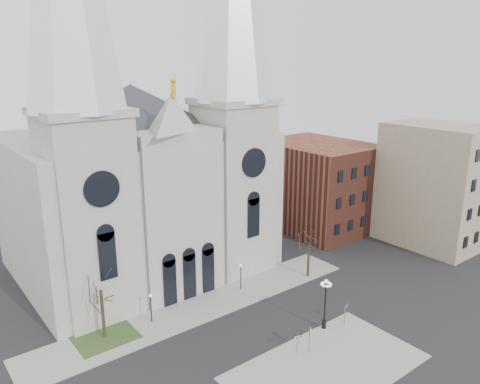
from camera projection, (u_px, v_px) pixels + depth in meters
ground at (266, 354)px, 44.50m from camera, size 160.00×160.00×0.00m
sidewalk_near at (327, 367)px, 42.46m from camera, size 18.00×10.00×0.14m
sidewalk_far at (202, 307)px, 52.82m from camera, size 40.00×6.00×0.14m
grass_patch at (105, 337)px, 47.07m from camera, size 6.00×5.00×0.18m
cathedral at (144, 132)px, 56.73m from camera, size 33.00×26.66×54.00m
bg_building_brick at (316, 185)px, 76.97m from camera, size 14.00×18.00×14.00m
bg_building_tan at (434, 185)px, 69.02m from camera, size 10.00×14.00×18.00m
tree_left at (100, 287)px, 45.55m from camera, size 3.20×3.20×7.50m
tree_right at (309, 245)px, 58.95m from camera, size 3.20×3.20×6.00m
ped_lamp_left at (151, 303)px, 49.02m from camera, size 0.32×0.32×3.26m
ped_lamp_right at (241, 272)px, 56.12m from camera, size 0.32×0.32×3.26m
stop_sign at (310, 334)px, 44.12m from camera, size 0.89×0.41×2.68m
globe_lamp at (325, 298)px, 47.60m from camera, size 1.31×1.31×5.52m
one_way_sign at (297, 340)px, 44.09m from camera, size 0.88×0.17×2.01m
street_name_sign at (345, 313)px, 48.99m from camera, size 0.66×0.29×2.18m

